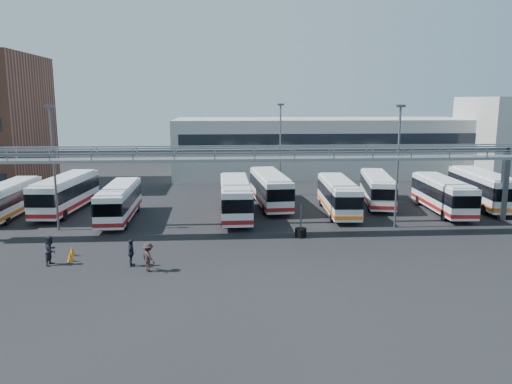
{
  "coord_description": "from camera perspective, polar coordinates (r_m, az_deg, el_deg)",
  "views": [
    {
      "loc": [
        -2.43,
        -32.94,
        10.54
      ],
      "look_at": [
        0.21,
        6.0,
        3.36
      ],
      "focal_mm": 35.0,
      "sensor_mm": 36.0,
      "label": 1
    }
  ],
  "objects": [
    {
      "name": "bus_4",
      "position": [
        45.38,
        -2.39,
        -0.57
      ],
      "size": [
        2.7,
        11.28,
        3.42
      ],
      "rotation": [
        0.0,
        0.0,
        0.01
      ],
      "color": "silver",
      "rests_on": "ground"
    },
    {
      "name": "light_pole_mid",
      "position": [
        42.74,
        15.91,
        3.56
      ],
      "size": [
        0.7,
        0.35,
        10.21
      ],
      "color": "#4C4F54",
      "rests_on": "ground"
    },
    {
      "name": "gantry",
      "position": [
        39.21,
        -0.29,
        3.05
      ],
      "size": [
        51.4,
        5.15,
        7.1
      ],
      "color": "gray",
      "rests_on": "ground"
    },
    {
      "name": "pedestrian_b",
      "position": [
        35.17,
        -22.4,
        -6.19
      ],
      "size": [
        0.88,
        1.05,
        1.92
      ],
      "primitive_type": "imported",
      "rotation": [
        0.0,
        0.0,
        1.39
      ],
      "color": "black",
      "rests_on": "ground"
    },
    {
      "name": "bus_6",
      "position": [
        47.5,
        9.38,
        -0.34
      ],
      "size": [
        3.03,
        10.75,
        3.23
      ],
      "rotation": [
        0.0,
        0.0,
        -0.05
      ],
      "color": "silver",
      "rests_on": "ground"
    },
    {
      "name": "bus_5",
      "position": [
        49.96,
        1.63,
        0.44
      ],
      "size": [
        3.43,
        11.37,
        3.41
      ],
      "rotation": [
        0.0,
        0.0,
        0.08
      ],
      "color": "silver",
      "rests_on": "ground"
    },
    {
      "name": "bus_9",
      "position": [
        54.73,
        24.42,
        0.45
      ],
      "size": [
        3.67,
        11.76,
        3.52
      ],
      "rotation": [
        0.0,
        0.0,
        -0.09
      ],
      "color": "silver",
      "rests_on": "ground"
    },
    {
      "name": "bus_0",
      "position": [
        50.96,
        -26.35,
        -0.64
      ],
      "size": [
        2.49,
        10.25,
        3.1
      ],
      "rotation": [
        0.0,
        0.0,
        -0.01
      ],
      "color": "silver",
      "rests_on": "ground"
    },
    {
      "name": "bus_8",
      "position": [
        50.52,
        20.55,
        -0.21
      ],
      "size": [
        3.05,
        10.81,
        3.25
      ],
      "rotation": [
        0.0,
        0.0,
        -0.05
      ],
      "color": "silver",
      "rests_on": "ground"
    },
    {
      "name": "light_pole_left",
      "position": [
        43.4,
        -22.11,
        3.29
      ],
      "size": [
        0.7,
        0.35,
        10.21
      ],
      "color": "#4C4F54",
      "rests_on": "ground"
    },
    {
      "name": "bus_1",
      "position": [
        50.84,
        -20.91,
        -0.05
      ],
      "size": [
        3.6,
        11.5,
        3.44
      ],
      "rotation": [
        0.0,
        0.0,
        -0.09
      ],
      "color": "silver",
      "rests_on": "ground"
    },
    {
      "name": "bus_2",
      "position": [
        45.91,
        -15.35,
        -0.99
      ],
      "size": [
        2.59,
        10.46,
        3.16
      ],
      "rotation": [
        0.0,
        0.0,
        0.02
      ],
      "color": "silver",
      "rests_on": "ground"
    },
    {
      "name": "light_pole_back",
      "position": [
        55.52,
        2.8,
        5.44
      ],
      "size": [
        0.7,
        0.35,
        10.21
      ],
      "color": "#4C4F54",
      "rests_on": "ground"
    },
    {
      "name": "ground",
      "position": [
        34.67,
        0.33,
        -7.28
      ],
      "size": [
        140.0,
        140.0,
        0.0
      ],
      "primitive_type": "plane",
      "color": "black",
      "rests_on": "ground"
    },
    {
      "name": "tire_stack",
      "position": [
        39.25,
        5.13,
        -4.54
      ],
      "size": [
        0.9,
        0.9,
        2.57
      ],
      "color": "black",
      "rests_on": "ground"
    },
    {
      "name": "pedestrian_c",
      "position": [
        32.06,
        -12.19,
        -7.29
      ],
      "size": [
        1.27,
        1.34,
        1.83
      ],
      "primitive_type": "imported",
      "rotation": [
        0.0,
        0.0,
        2.25
      ],
      "color": "#2F201F",
      "rests_on": "ground"
    },
    {
      "name": "pedestrian_d",
      "position": [
        33.24,
        -14.09,
        -6.78
      ],
      "size": [
        0.48,
        1.06,
        1.78
      ],
      "primitive_type": "imported",
      "rotation": [
        0.0,
        0.0,
        1.62
      ],
      "color": "#19212E",
      "rests_on": "ground"
    },
    {
      "name": "warehouse",
      "position": [
        72.68,
        7.62,
        5.17
      ],
      "size": [
        42.0,
        14.0,
        8.0
      ],
      "primitive_type": "cube",
      "color": "#9E9E99",
      "rests_on": "ground"
    },
    {
      "name": "cone_left",
      "position": [
        36.78,
        -20.28,
        -6.36
      ],
      "size": [
        0.43,
        0.43,
        0.66
      ],
      "primitive_type": "cone",
      "rotation": [
        0.0,
        0.0,
        -0.04
      ],
      "color": "#CE6F0B",
      "rests_on": "ground"
    },
    {
      "name": "bus_7",
      "position": [
        52.25,
        13.67,
        0.45
      ],
      "size": [
        4.23,
        10.7,
        3.17
      ],
      "rotation": [
        0.0,
        0.0,
        -0.18
      ],
      "color": "silver",
      "rests_on": "ground"
    },
    {
      "name": "cone_right",
      "position": [
        35.56,
        -20.46,
        -6.93
      ],
      "size": [
        0.49,
        0.49,
        0.68
      ],
      "primitive_type": "cone",
      "rotation": [
        0.0,
        0.0,
        0.17
      ],
      "color": "#CE6F0B",
      "rests_on": "ground"
    }
  ]
}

